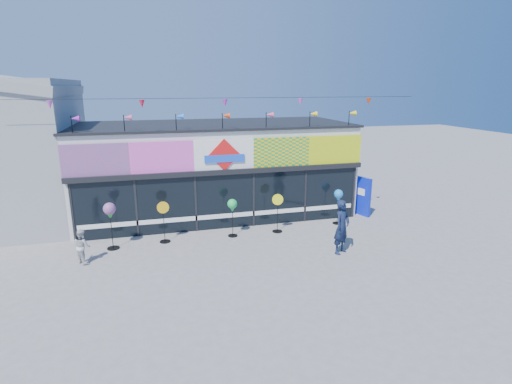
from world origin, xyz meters
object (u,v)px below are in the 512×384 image
object	(u,v)px
spinner_1	(164,221)
child	(82,246)
spinner_3	(278,212)
adult_man	(342,227)
spinner_4	(338,196)
spinner_2	(232,207)
blue_sign	(362,196)
spinner_0	(110,212)

from	to	relation	value
spinner_1	child	xyz separation A→B (m)	(-2.71, -1.17, -0.25)
spinner_3	adult_man	bearing A→B (deg)	-59.39
spinner_4	adult_man	size ratio (longest dim) A/B	0.78
spinner_1	spinner_3	bearing A→B (deg)	-0.73
adult_man	spinner_2	bearing A→B (deg)	109.28
blue_sign	spinner_2	size ratio (longest dim) A/B	1.16
spinner_2	blue_sign	bearing A→B (deg)	9.91
spinner_1	adult_man	xyz separation A→B (m)	(5.98, -2.64, 0.13)
blue_sign	adult_man	distance (m)	4.66
spinner_1	adult_man	distance (m)	6.54
child	spinner_3	bearing A→B (deg)	-116.95
spinner_0	spinner_4	size ratio (longest dim) A/B	1.15
spinner_2	child	bearing A→B (deg)	-168.18
adult_man	spinner_1	bearing A→B (deg)	122.89
spinner_0	child	world-z (taller)	spinner_0
adult_man	child	size ratio (longest dim) A/B	1.64
spinner_2	child	world-z (taller)	spinner_2
blue_sign	spinner_0	xyz separation A→B (m)	(-10.71, -1.20, 0.51)
spinner_4	spinner_1	bearing A→B (deg)	-178.17
spinner_4	adult_man	bearing A→B (deg)	-113.79
spinner_0	child	distance (m)	1.55
spinner_0	adult_man	world-z (taller)	adult_man
spinner_2	adult_man	size ratio (longest dim) A/B	0.78
child	spinner_0	bearing A→B (deg)	-76.33
spinner_0	adult_man	distance (m)	8.23
spinner_1	adult_man	bearing A→B (deg)	-23.80
spinner_2	adult_man	distance (m)	4.25
spinner_3	spinner_1	bearing A→B (deg)	179.27
spinner_0	adult_man	xyz separation A→B (m)	(7.84, -2.47, -0.42)
spinner_0	spinner_2	world-z (taller)	spinner_0
spinner_1	child	world-z (taller)	spinner_1
spinner_3	child	world-z (taller)	spinner_3
spinner_3	child	xyz separation A→B (m)	(-7.17, -1.12, -0.25)
spinner_4	blue_sign	bearing A→B (deg)	26.41
child	blue_sign	bearing A→B (deg)	-115.02
spinner_0	spinner_3	xyz separation A→B (m)	(6.31, 0.11, -0.56)
blue_sign	spinner_4	distance (m)	1.83
blue_sign	adult_man	bearing A→B (deg)	-146.36
spinner_0	spinner_1	size ratio (longest dim) A/B	1.10
spinner_2	spinner_3	world-z (taller)	spinner_3
blue_sign	spinner_3	bearing A→B (deg)	175.60
spinner_1	spinner_2	world-z (taller)	spinner_1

